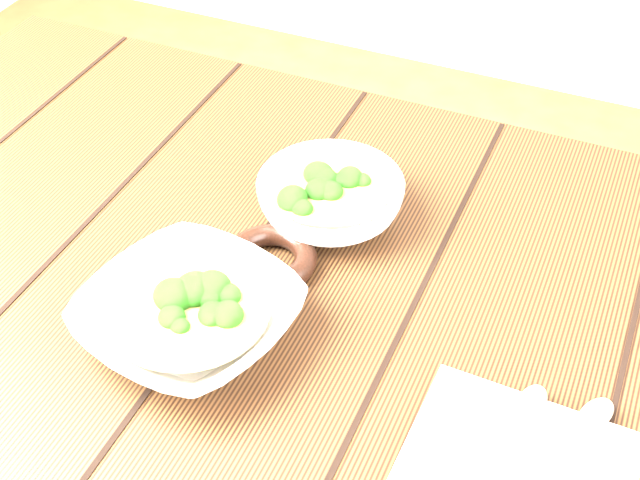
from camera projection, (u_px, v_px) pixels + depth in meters
table at (258, 346)px, 1.07m from camera, size 1.20×0.80×0.75m
soup_bowl_front at (189, 316)px, 0.90m from camera, size 0.25×0.25×0.06m
soup_bowl_back at (330, 199)px, 1.04m from camera, size 0.17×0.17×0.06m
trivet at (270, 258)px, 0.99m from camera, size 0.11×0.11×0.03m
napkin at (517, 469)px, 0.79m from camera, size 0.20×0.17×0.01m
spoon_left at (519, 427)px, 0.82m from camera, size 0.04×0.17×0.01m
spoon_right at (576, 435)px, 0.81m from camera, size 0.08×0.16×0.01m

